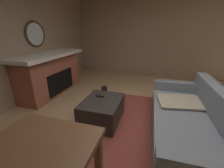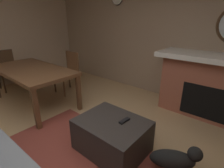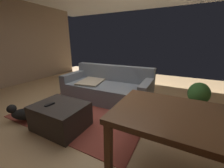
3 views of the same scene
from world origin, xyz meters
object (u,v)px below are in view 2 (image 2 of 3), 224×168
dining_table (31,72)px  small_dog (175,159)px  dining_chair_south (69,70)px  fireplace (221,88)px  tv_remote (124,121)px  ottoman_coffee_table (112,136)px  dining_chair_east (7,67)px

dining_table → small_dog: dining_table is taller
dining_table → dining_chair_south: bearing=-90.3°
dining_table → fireplace: bearing=-148.8°
fireplace → tv_remote: 1.84m
fireplace → tv_remote: bearing=66.3°
small_dog → fireplace: bearing=-93.9°
ottoman_coffee_table → fireplace: bearing=-116.0°
fireplace → ottoman_coffee_table: bearing=64.0°
tv_remote → dining_table: dining_table is taller
tv_remote → small_dog: bearing=-165.9°
dining_table → dining_chair_east: size_ratio=2.02×
dining_chair_east → small_dog: bearing=-177.5°
fireplace → dining_chair_south: (2.90, 0.90, -0.03)m
dining_table → ottoman_coffee_table: bearing=179.7°
fireplace → dining_chair_south: fireplace is taller
fireplace → dining_table: size_ratio=1.11×
ottoman_coffee_table → dining_table: 2.09m
dining_chair_south → ottoman_coffee_table: bearing=156.9°
ottoman_coffee_table → dining_chair_south: bearing=-23.1°
fireplace → dining_chair_east: 4.59m
small_dog → ottoman_coffee_table: bearing=14.5°
dining_table → dining_chair_south: dining_chair_south is taller
fireplace → ottoman_coffee_table: size_ratio=2.45×
fireplace → dining_chair_east: (4.24, 1.75, -0.03)m
tv_remote → dining_chair_east: (3.50, 0.07, 0.07)m
fireplace → ottoman_coffee_table: 2.00m
dining_chair_east → tv_remote: bearing=-178.8°
dining_chair_south → small_dog: dining_chair_south is taller
fireplace → dining_table: fireplace is taller
dining_chair_east → small_dog: (-4.13, -0.18, -0.35)m
dining_chair_east → dining_table: bearing=179.8°
tv_remote → dining_chair_south: 2.30m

